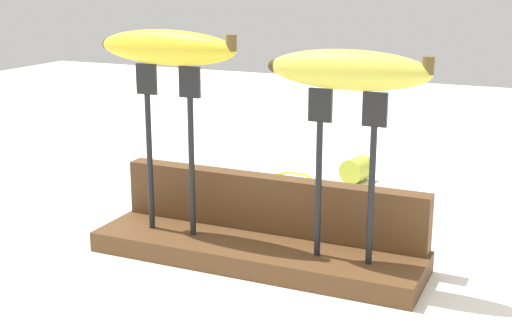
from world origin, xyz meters
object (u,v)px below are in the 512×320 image
(banana_raised_left, at_px, (167,47))
(banana_chunk_near, at_px, (331,226))
(wire_coil, at_px, (290,177))
(banana_chunk_far, at_px, (357,169))
(fork_stand_left, at_px, (170,135))
(banana_raised_right, at_px, (348,70))
(fork_stand_right, at_px, (345,161))

(banana_raised_left, bearing_deg, banana_chunk_near, 33.23)
(banana_raised_left, relative_size, wire_coil, 2.53)
(wire_coil, bearing_deg, banana_chunk_far, 17.77)
(fork_stand_left, height_order, banana_raised_right, banana_raised_right)
(fork_stand_left, xyz_separation_m, banana_chunk_far, (0.12, 0.38, -0.13))
(banana_chunk_near, bearing_deg, wire_coil, 122.07)
(banana_raised_right, bearing_deg, banana_chunk_near, 114.28)
(fork_stand_right, relative_size, banana_chunk_near, 2.86)
(banana_raised_right, bearing_deg, fork_stand_left, -180.00)
(fork_stand_right, height_order, banana_raised_right, banana_raised_right)
(banana_raised_left, xyz_separation_m, wire_coil, (0.02, 0.35, -0.25))
(fork_stand_left, height_order, banana_chunk_far, fork_stand_left)
(banana_raised_right, relative_size, banana_chunk_far, 3.26)
(banana_raised_left, height_order, banana_chunk_far, banana_raised_left)
(fork_stand_right, xyz_separation_m, banana_chunk_near, (-0.05, 0.11, -0.12))
(banana_chunk_far, height_order, wire_coil, banana_chunk_far)
(fork_stand_right, height_order, banana_chunk_far, fork_stand_right)
(banana_raised_left, distance_m, banana_raised_right, 0.22)
(fork_stand_right, distance_m, banana_raised_right, 0.10)
(banana_raised_right, bearing_deg, wire_coil, 119.73)
(fork_stand_left, bearing_deg, fork_stand_right, 0.00)
(banana_raised_left, bearing_deg, fork_stand_right, -0.00)
(fork_stand_left, distance_m, banana_raised_left, 0.10)
(banana_raised_right, xyz_separation_m, wire_coil, (-0.20, 0.35, -0.23))
(banana_raised_right, height_order, banana_chunk_far, banana_raised_right)
(banana_chunk_near, bearing_deg, fork_stand_left, -146.76)
(fork_stand_left, distance_m, fork_stand_right, 0.22)
(fork_stand_right, bearing_deg, wire_coil, 119.73)
(banana_chunk_near, bearing_deg, banana_raised_left, -146.77)
(banana_raised_left, xyz_separation_m, banana_chunk_near, (0.17, 0.11, -0.23))
(banana_raised_right, distance_m, wire_coil, 0.46)
(fork_stand_left, height_order, fork_stand_right, fork_stand_left)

